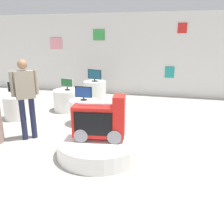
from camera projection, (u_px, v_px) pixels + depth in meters
The scene contains 13 objects.
ground_plane at pixel (86, 150), 4.75m from camera, with size 30.00×30.00×0.00m, color #B2ADA3.
back_wall_display at pixel (131, 55), 9.00m from camera, with size 12.22×0.13×3.00m.
main_display_pedestal at pixel (99, 146), 4.57m from camera, with size 1.60×1.60×0.31m, color white.
novelty_firetruck_tv at pixel (100, 122), 4.41m from camera, with size 0.99×0.52×0.85m.
display_pedestal_left_rear at pixel (68, 100), 7.29m from camera, with size 0.86×0.86×0.63m, color white.
tv_on_left_rear at pixel (67, 83), 7.13m from camera, with size 0.41×0.16×0.35m.
display_pedestal_center_rear at pixel (84, 112), 6.14m from camera, with size 0.71×0.71×0.63m, color white.
tv_on_center_rear at pixel (83, 93), 5.99m from camera, with size 0.44×0.16×0.35m.
display_pedestal_right_rear at pixel (95, 90), 8.70m from camera, with size 0.81×0.81×0.63m, color white.
tv_on_right_rear at pixel (95, 75), 8.53m from camera, with size 0.55×0.21×0.42m.
display_pedestal_far_right at pixel (16, 107), 6.54m from camera, with size 0.68×0.68×0.63m, color white.
tv_on_far_right at pixel (14, 88), 6.38m from camera, with size 0.42×0.17×0.39m.
shopper_browsing_near_truck at pixel (25, 94), 5.02m from camera, with size 0.44×0.40×1.72m.
Camera 1 is at (1.54, -4.05, 2.16)m, focal length 38.45 mm.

